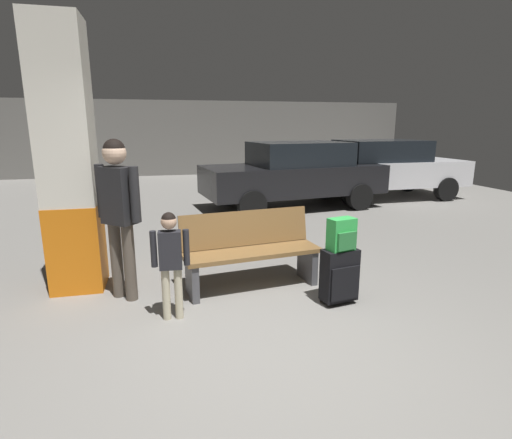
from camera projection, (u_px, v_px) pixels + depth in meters
ground_plane at (215, 235)px, 7.21m from camera, size 18.00×18.00×0.10m
garage_back_wall at (183, 138)px, 15.26m from camera, size 18.00×0.12×2.80m
structural_pillar at (68, 161)px, 4.44m from camera, size 0.57×0.57×3.00m
bench at (250, 251)px, 4.69m from camera, size 1.65×0.73×0.89m
suitcase at (340, 275)px, 4.25m from camera, size 0.41×0.28×0.60m
backpack_bright at (342, 235)px, 4.15m from camera, size 0.31×0.24×0.34m
child at (170, 255)px, 3.83m from camera, size 0.37×0.22×1.09m
adult at (118, 203)px, 4.22m from camera, size 0.47×0.43×1.75m
parked_car_side at (383, 167)px, 10.43m from camera, size 4.14×1.87×1.51m
parked_car_near at (294, 173)px, 9.20m from camera, size 4.29×2.23×1.51m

